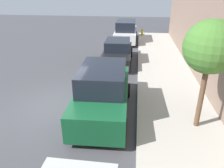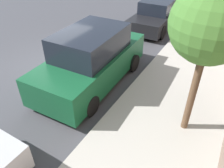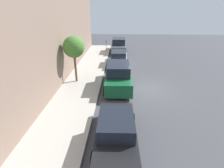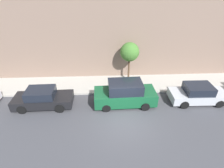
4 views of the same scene
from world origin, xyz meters
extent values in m
plane|color=#424247|center=(0.00, 0.00, 0.00)|extent=(60.00, 60.00, 0.00)
cube|color=#B2ADA3|center=(5.08, 0.00, 0.07)|extent=(3.17, 32.00, 0.15)
cube|color=#14512D|center=(2.10, -0.18, 0.70)|extent=(2.10, 4.85, 0.96)
cube|color=black|center=(2.10, -0.18, 1.58)|extent=(1.80, 2.65, 0.80)
cylinder|color=black|center=(1.17, 1.31, 0.33)|extent=(0.22, 0.66, 0.66)
cylinder|color=black|center=(3.03, 1.31, 0.33)|extent=(0.22, 0.66, 0.66)
cylinder|color=black|center=(1.17, -1.67, 0.33)|extent=(0.22, 0.66, 0.66)
cylinder|color=black|center=(3.03, -1.67, 0.33)|extent=(0.22, 0.66, 0.66)
cube|color=black|center=(2.10, 6.21, 0.56)|extent=(1.88, 4.53, 0.68)
cube|color=black|center=(2.10, 6.31, 1.22)|extent=(1.62, 2.13, 0.64)
cylinder|color=black|center=(1.25, 7.61, 0.36)|extent=(0.22, 0.71, 0.71)
cylinder|color=black|center=(2.95, 7.61, 0.36)|extent=(0.22, 0.71, 0.71)
cylinder|color=black|center=(1.25, 4.82, 0.36)|extent=(0.22, 0.71, 0.71)
cylinder|color=black|center=(2.95, 4.82, 0.36)|extent=(0.22, 0.71, 0.71)
cylinder|color=black|center=(1.40, 10.93, 0.32)|extent=(0.22, 0.65, 0.65)
cylinder|color=black|center=(3.20, 10.93, 0.32)|extent=(0.22, 0.65, 0.65)
cylinder|color=brown|center=(5.65, -0.93, 1.37)|extent=(0.18, 0.18, 2.45)
sphere|color=#42752D|center=(5.65, -0.93, 3.07)|extent=(1.72, 1.72, 1.72)
camera|label=1|loc=(3.36, -7.89, 4.83)|focal=35.00mm
camera|label=2|loc=(6.07, -5.63, 4.60)|focal=35.00mm
camera|label=3|loc=(1.99, 12.73, 5.99)|focal=28.00mm
camera|label=4|loc=(-9.22, 1.38, 8.68)|focal=28.00mm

